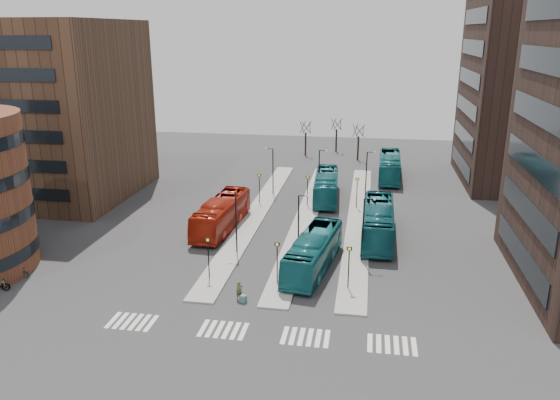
% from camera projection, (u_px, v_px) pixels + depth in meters
% --- Properties ---
extents(ground, '(160.00, 160.00, 0.00)m').
position_uv_depth(ground, '(222.00, 363.00, 35.53)').
color(ground, '#2D2C2F').
rests_on(ground, ground).
extents(island_left, '(2.50, 45.00, 0.15)m').
position_uv_depth(island_left, '(256.00, 213.00, 64.38)').
color(island_left, gray).
rests_on(island_left, ground).
extents(island_mid, '(2.50, 45.00, 0.15)m').
position_uv_depth(island_mid, '(307.00, 216.00, 63.44)').
color(island_mid, gray).
rests_on(island_mid, ground).
extents(island_right, '(2.50, 45.00, 0.15)m').
position_uv_depth(island_right, '(359.00, 219.00, 62.51)').
color(island_right, gray).
rests_on(island_right, ground).
extents(suitcase, '(0.57, 0.50, 0.61)m').
position_uv_depth(suitcase, '(243.00, 299.00, 43.35)').
color(suitcase, navy).
rests_on(suitcase, ground).
extents(red_bus, '(3.70, 12.55, 3.45)m').
position_uv_depth(red_bus, '(222.00, 214.00, 58.99)').
color(red_bus, '#A41E0C').
rests_on(red_bus, ground).
extents(teal_bus_a, '(4.55, 12.20, 3.32)m').
position_uv_depth(teal_bus_a, '(313.00, 252.00, 49.06)').
color(teal_bus_a, '#146067').
rests_on(teal_bus_a, ground).
extents(teal_bus_b, '(3.50, 12.32, 3.39)m').
position_uv_depth(teal_bus_b, '(326.00, 186.00, 69.54)').
color(teal_bus_b, '#156069').
rests_on(teal_bus_b, ground).
extents(teal_bus_c, '(3.27, 13.08, 3.63)m').
position_uv_depth(teal_bus_c, '(378.00, 222.00, 56.27)').
color(teal_bus_c, '#135761').
rests_on(teal_bus_c, ground).
extents(teal_bus_d, '(3.26, 12.74, 3.53)m').
position_uv_depth(teal_bus_d, '(390.00, 167.00, 79.18)').
color(teal_bus_d, '#15666C').
rests_on(teal_bus_d, ground).
extents(traveller, '(0.69, 0.65, 1.58)m').
position_uv_depth(traveller, '(239.00, 291.00, 43.66)').
color(traveller, '#4A4D2E').
rests_on(traveller, ground).
extents(commuter_a, '(1.01, 0.91, 1.69)m').
position_uv_depth(commuter_a, '(211.00, 240.00, 54.03)').
color(commuter_a, black).
rests_on(commuter_a, ground).
extents(commuter_b, '(0.45, 1.06, 1.80)m').
position_uv_depth(commuter_b, '(305.00, 255.00, 50.29)').
color(commuter_b, black).
rests_on(commuter_b, ground).
extents(commuter_c, '(0.97, 1.10, 1.48)m').
position_uv_depth(commuter_c, '(299.00, 255.00, 50.73)').
color(commuter_c, black).
rests_on(commuter_c, ground).
extents(bicycle_far, '(1.85, 0.74, 0.95)m').
position_uv_depth(bicycle_far, '(19.00, 272.00, 47.79)').
color(bicycle_far, gray).
rests_on(bicycle_far, ground).
extents(crosswalk_stripes, '(22.35, 2.40, 0.01)m').
position_uv_depth(crosswalk_stripes, '(260.00, 333.00, 39.02)').
color(crosswalk_stripes, silver).
rests_on(crosswalk_stripes, ground).
extents(office_block, '(25.00, 20.12, 22.00)m').
position_uv_depth(office_block, '(31.00, 110.00, 69.56)').
color(office_block, '#4C3323').
rests_on(office_block, ground).
extents(tower_far, '(20.12, 20.00, 30.00)m').
position_uv_depth(tower_far, '(548.00, 75.00, 73.15)').
color(tower_far, '#31211B').
rests_on(tower_far, ground).
extents(sign_poles, '(12.45, 22.12, 3.65)m').
position_uv_depth(sign_poles, '(295.00, 216.00, 56.22)').
color(sign_poles, black).
rests_on(sign_poles, ground).
extents(lamp_posts, '(14.04, 20.24, 6.12)m').
position_uv_depth(lamp_posts, '(311.00, 192.00, 60.42)').
color(lamp_posts, black).
rests_on(lamp_posts, ground).
extents(bare_trees, '(10.97, 8.14, 5.90)m').
position_uv_depth(bare_trees, '(333.00, 140.00, 93.31)').
color(bare_trees, black).
rests_on(bare_trees, ground).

